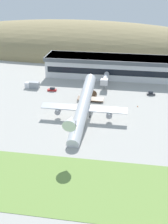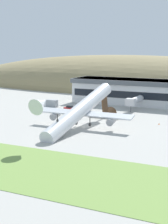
# 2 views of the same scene
# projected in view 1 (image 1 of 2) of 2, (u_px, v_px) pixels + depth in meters

# --- Properties ---
(ground_plane) EXTENTS (358.87, 358.87, 0.00)m
(ground_plane) POSITION_uv_depth(u_px,v_px,m) (84.00, 117.00, 124.56)
(ground_plane) COLOR #ADAAA3
(grass_strip_foreground) EXTENTS (322.99, 26.43, 0.08)m
(grass_strip_foreground) POSITION_uv_depth(u_px,v_px,m) (58.00, 183.00, 86.60)
(grass_strip_foreground) COLOR #759947
(grass_strip_foreground) RESTS_ON ground_plane
(hill_backdrop) EXTENTS (241.24, 78.31, 40.58)m
(hill_backdrop) POSITION_uv_depth(u_px,v_px,m) (74.00, 49.00, 226.91)
(hill_backdrop) COLOR #8E7F56
(hill_backdrop) RESTS_ON ground_plane
(terminal_building) EXTENTS (71.53, 17.18, 11.04)m
(terminal_building) POSITION_uv_depth(u_px,v_px,m) (112.00, 65.00, 168.19)
(terminal_building) COLOR silver
(terminal_building) RESTS_ON ground_plane
(jetway_0) EXTENTS (3.38, 14.32, 5.43)m
(jetway_0) POSITION_uv_depth(u_px,v_px,m) (105.00, 79.00, 155.16)
(jetway_0) COLOR silver
(jetway_0) RESTS_ON ground_plane
(cargo_airplane) EXTENTS (33.77, 52.14, 16.24)m
(cargo_airplane) POSITION_uv_depth(u_px,v_px,m) (83.00, 107.00, 120.29)
(cargo_airplane) COLOR silver
(service_car_0) EXTENTS (4.42, 1.93, 1.58)m
(service_car_0) POSITION_uv_depth(u_px,v_px,m) (52.00, 90.00, 150.89)
(service_car_0) COLOR #B21E1E
(service_car_0) RESTS_ON ground_plane
(service_car_2) EXTENTS (3.96, 1.96, 1.58)m
(service_car_2) POSITION_uv_depth(u_px,v_px,m) (151.00, 94.00, 146.12)
(service_car_2) COLOR #333338
(service_car_2) RESTS_ON ground_plane
(fuel_truck) EXTENTS (7.18, 2.30, 3.15)m
(fuel_truck) POSITION_uv_depth(u_px,v_px,m) (32.00, 85.00, 154.16)
(fuel_truck) COLOR silver
(fuel_truck) RESTS_ON ground_plane
(traffic_cone_0) EXTENTS (0.52, 0.52, 0.58)m
(traffic_cone_0) POSITION_uv_depth(u_px,v_px,m) (138.00, 106.00, 133.84)
(traffic_cone_0) COLOR orange
(traffic_cone_0) RESTS_ON ground_plane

